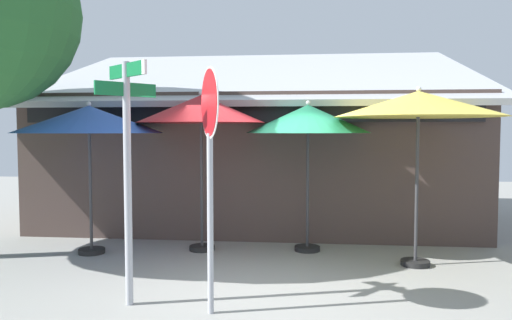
{
  "coord_description": "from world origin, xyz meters",
  "views": [
    {
      "loc": [
        0.71,
        -6.76,
        2.08
      ],
      "look_at": [
        -0.12,
        1.2,
        1.6
      ],
      "focal_mm": 34.24,
      "sensor_mm": 36.0,
      "label": 1
    }
  ],
  "objects_px": {
    "patio_umbrella_crimson_center": "(201,110)",
    "patio_umbrella_mustard_far_right": "(418,105)",
    "patio_umbrella_forest_green_right": "(308,120)",
    "street_sign_post": "(128,159)",
    "stop_sign": "(210,141)",
    "patio_umbrella_royal_blue_left": "(89,120)"
  },
  "relations": [
    {
      "from": "patio_umbrella_forest_green_right",
      "to": "street_sign_post",
      "type": "bearing_deg",
      "value": -126.46
    },
    {
      "from": "street_sign_post",
      "to": "patio_umbrella_mustard_far_right",
      "type": "distance_m",
      "value": 4.38
    },
    {
      "from": "patio_umbrella_crimson_center",
      "to": "patio_umbrella_forest_green_right",
      "type": "relative_size",
      "value": 1.06
    },
    {
      "from": "patio_umbrella_crimson_center",
      "to": "patio_umbrella_royal_blue_left",
      "type": "bearing_deg",
      "value": -167.29
    },
    {
      "from": "patio_umbrella_crimson_center",
      "to": "patio_umbrella_forest_green_right",
      "type": "bearing_deg",
      "value": 4.78
    },
    {
      "from": "street_sign_post",
      "to": "stop_sign",
      "type": "relative_size",
      "value": 1.03
    },
    {
      "from": "street_sign_post",
      "to": "patio_umbrella_forest_green_right",
      "type": "bearing_deg",
      "value": 53.54
    },
    {
      "from": "street_sign_post",
      "to": "patio_umbrella_royal_blue_left",
      "type": "xyz_separation_m",
      "value": [
        -1.53,
        2.3,
        0.51
      ]
    },
    {
      "from": "patio_umbrella_mustard_far_right",
      "to": "patio_umbrella_crimson_center",
      "type": "bearing_deg",
      "value": 170.21
    },
    {
      "from": "street_sign_post",
      "to": "patio_umbrella_mustard_far_right",
      "type": "height_order",
      "value": "street_sign_post"
    },
    {
      "from": "patio_umbrella_crimson_center",
      "to": "stop_sign",
      "type": "bearing_deg",
      "value": -75.76
    },
    {
      "from": "street_sign_post",
      "to": "patio_umbrella_crimson_center",
      "type": "height_order",
      "value": "street_sign_post"
    },
    {
      "from": "patio_umbrella_crimson_center",
      "to": "patio_umbrella_mustard_far_right",
      "type": "height_order",
      "value": "patio_umbrella_crimson_center"
    },
    {
      "from": "patio_umbrella_royal_blue_left",
      "to": "patio_umbrella_forest_green_right",
      "type": "height_order",
      "value": "patio_umbrella_forest_green_right"
    },
    {
      "from": "patio_umbrella_forest_green_right",
      "to": "patio_umbrella_mustard_far_right",
      "type": "height_order",
      "value": "patio_umbrella_mustard_far_right"
    },
    {
      "from": "patio_umbrella_forest_green_right",
      "to": "patio_umbrella_mustard_far_right",
      "type": "xyz_separation_m",
      "value": [
        1.66,
        -0.75,
        0.2
      ]
    },
    {
      "from": "stop_sign",
      "to": "patio_umbrella_mustard_far_right",
      "type": "xyz_separation_m",
      "value": [
        2.76,
        2.28,
        0.5
      ]
    },
    {
      "from": "patio_umbrella_forest_green_right",
      "to": "patio_umbrella_royal_blue_left",
      "type": "bearing_deg",
      "value": -171.22
    },
    {
      "from": "street_sign_post",
      "to": "patio_umbrella_forest_green_right",
      "type": "xyz_separation_m",
      "value": [
        2.11,
        2.86,
        0.51
      ]
    },
    {
      "from": "street_sign_post",
      "to": "patio_umbrella_mustard_far_right",
      "type": "bearing_deg",
      "value": 29.16
    },
    {
      "from": "patio_umbrella_crimson_center",
      "to": "street_sign_post",
      "type": "bearing_deg",
      "value": -96.1
    },
    {
      "from": "stop_sign",
      "to": "patio_umbrella_forest_green_right",
      "type": "bearing_deg",
      "value": 70.16
    }
  ]
}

